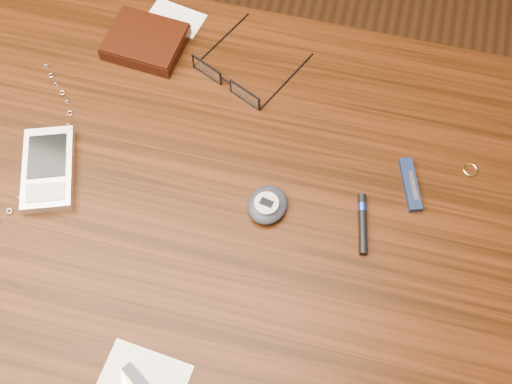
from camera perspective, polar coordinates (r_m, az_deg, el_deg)
ground at (r=1.57m, az=-1.12°, el=-13.32°), size 3.80×3.80×0.00m
desk at (r=0.95m, az=-1.80°, el=-4.32°), size 1.00×0.70×0.75m
wallet_and_card at (r=1.01m, az=-9.74°, el=13.10°), size 0.13×0.15×0.02m
eyeglasses at (r=0.95m, az=-2.39°, el=9.97°), size 0.17×0.17×0.03m
gold_ring at (r=0.93m, az=18.49°, el=1.91°), size 0.02×0.02×0.00m
pda_phone at (r=0.92m, az=-17.98°, el=1.98°), size 0.10×0.14×0.02m
pedometer at (r=0.85m, az=1.02°, el=-1.13°), size 0.06×0.07×0.02m
pocket_knife at (r=0.89m, az=13.56°, el=0.66°), size 0.04×0.08×0.01m
black_blue_pen at (r=0.86m, az=9.46°, el=-2.63°), size 0.03×0.09×0.01m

